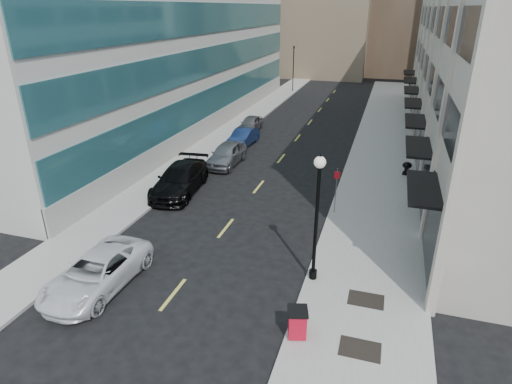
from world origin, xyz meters
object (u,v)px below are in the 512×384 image
Objects in this scene: car_silver_sedan at (227,154)px; car_grey_sedan at (250,124)px; trash_bin at (297,322)px; car_black_pickup at (180,179)px; urn_planter at (407,167)px; traffic_signal at (294,49)px; sign_post at (336,185)px; car_white_van at (97,272)px; lamppost at (317,209)px; car_blue_sedan at (243,137)px.

car_silver_sedan is 9.65m from car_grey_sedan.
car_black_pickup is at bearing 117.02° from trash_bin.
car_grey_sedan is 4.59× the size of urn_planter.
traffic_signal is at bearing 91.92° from car_grey_sedan.
urn_planter is at bearing 21.55° from car_black_pickup.
car_black_pickup is 2.23× the size of sign_post.
trash_bin is (9.91, -10.71, -0.10)m from car_black_pickup.
car_white_van reaches higher than trash_bin.
urn_planter is (13.75, 7.18, -0.17)m from car_black_pickup.
car_white_van is at bearing -159.75° from lamppost.
car_black_pickup reaches higher than urn_planter.
car_silver_sedan reaches higher than car_blue_sedan.
car_white_van is 20.81m from car_blue_sedan.
sign_post reaches higher than trash_bin.
car_grey_sedan is (-1.60, 25.47, -0.05)m from car_white_van.
car_white_van reaches higher than urn_planter.
car_blue_sedan is at bearing 97.89° from trash_bin.
lamppost is at bearing 21.69° from car_white_van.
car_silver_sedan is (1.96, -30.57, -4.90)m from traffic_signal.
lamppost reaches higher than sign_post.
traffic_signal is 7.89× the size of urn_planter.
sign_post is at bearing -117.55° from urn_planter.
car_white_van is 0.90× the size of car_black_pickup.
trash_bin is at bearing -61.02° from car_silver_sedan.
car_white_van is 0.95× the size of lamppost.
trash_bin is at bearing -53.25° from car_black_pickup.
car_silver_sedan is 12.86m from urn_planter.
sign_post is (9.23, -10.99, 1.13)m from car_blue_sedan.
trash_bin is at bearing -68.56° from car_grey_sedan.
car_white_van is 15.91m from car_silver_sedan.
car_grey_sedan is (-1.26, 9.57, -0.13)m from car_silver_sedan.
sign_post is at bearing -34.16° from car_silver_sedan.
car_white_van is 2.02× the size of sign_post.
car_black_pickup is 10.63m from car_blue_sedan.
car_white_van is 4.73× the size of trash_bin.
car_blue_sedan is (-0.39, 4.90, -0.11)m from car_silver_sedan.
car_black_pickup is at bearing -152.43° from urn_planter.
urn_planter is (14.04, -8.11, -0.00)m from car_grey_sedan.
car_blue_sedan is 3.79× the size of trash_bin.
car_grey_sedan is at bearing 104.19° from car_blue_sedan.
car_silver_sedan is at bearing -173.47° from urn_planter.
traffic_signal is 21.60m from car_grey_sedan.
lamppost is at bearing 75.82° from trash_bin.
car_black_pickup is (0.99, -36.28, -4.86)m from traffic_signal.
sign_post is at bearing -46.27° from car_blue_sedan.
car_grey_sedan is at bearing 85.07° from car_black_pickup.
car_white_van is at bearing -86.39° from car_grey_sedan.
lamppost is (10.80, -43.34, -2.27)m from traffic_signal.
car_black_pickup reaches higher than car_white_van.
car_black_pickup is 6.71× the size of urn_planter.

